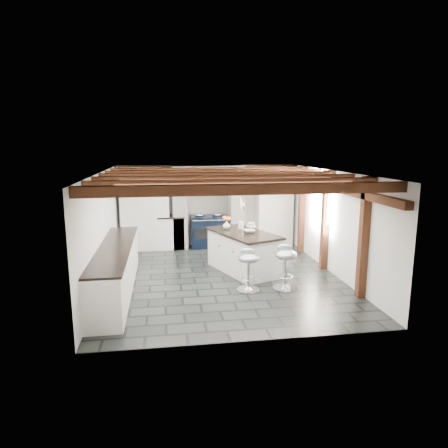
{
  "coord_description": "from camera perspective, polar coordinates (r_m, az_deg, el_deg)",
  "views": [
    {
      "loc": [
        -1.22,
        -8.33,
        2.85
      ],
      "look_at": [
        0.1,
        0.4,
        1.1
      ],
      "focal_mm": 32.0,
      "sensor_mm": 36.0,
      "label": 1
    }
  ],
  "objects": [
    {
      "name": "bar_stool_far",
      "position": [
        7.91,
        3.53,
        -5.86
      ],
      "size": [
        0.51,
        0.51,
        0.85
      ],
      "rotation": [
        0.0,
        0.0,
        -0.26
      ],
      "color": "silver",
      "rests_on": "ground"
    },
    {
      "name": "bar_stool_near",
      "position": [
        8.07,
        8.81,
        -5.36
      ],
      "size": [
        0.56,
        0.56,
        0.91
      ],
      "rotation": [
        0.0,
        0.0,
        -0.29
      ],
      "color": "silver",
      "rests_on": "ground"
    },
    {
      "name": "range_cooker",
      "position": [
        11.33,
        -2.22,
        -0.95
      ],
      "size": [
        1.0,
        0.63,
        0.99
      ],
      "color": "black",
      "rests_on": "ground"
    },
    {
      "name": "kitchen_island",
      "position": [
        9.13,
        2.74,
        -3.91
      ],
      "size": [
        1.58,
        2.08,
        1.22
      ],
      "rotation": [
        0.0,
        0.0,
        0.38
      ],
      "color": "white",
      "rests_on": "ground"
    },
    {
      "name": "ground",
      "position": [
        8.89,
        -0.26,
        -7.49
      ],
      "size": [
        6.0,
        6.0,
        0.0
      ],
      "primitive_type": "plane",
      "color": "black",
      "rests_on": "ground"
    },
    {
      "name": "room_shell",
      "position": [
        9.93,
        -4.93,
        0.81
      ],
      "size": [
        6.0,
        6.03,
        6.0
      ],
      "color": "silver",
      "rests_on": "ground"
    }
  ]
}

